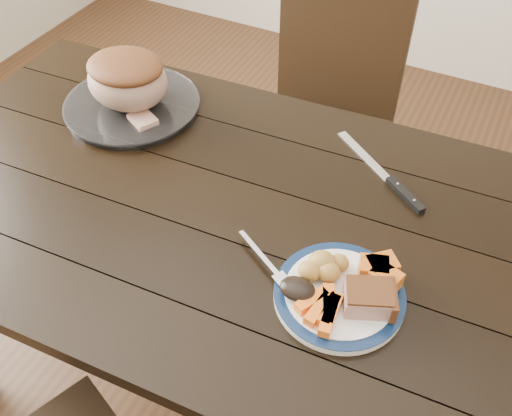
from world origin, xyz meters
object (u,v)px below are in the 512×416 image
at_px(pork_slice, 369,298).
at_px(carving_knife, 394,184).
at_px(chair_far, 327,109).
at_px(serving_platter, 132,106).
at_px(dinner_plate, 339,295).
at_px(fork, 268,264).
at_px(roast_joint, 128,81).
at_px(dining_table, 229,234).

distance_m(pork_slice, carving_knife, 0.36).
bearing_deg(chair_far, serving_platter, 50.38).
relative_size(dinner_plate, pork_slice, 2.81).
xyz_separation_m(pork_slice, fork, (-0.21, 0.00, -0.02)).
bearing_deg(roast_joint, dinner_plate, -24.56).
distance_m(dining_table, carving_knife, 0.40).
relative_size(dining_table, fork, 10.09).
xyz_separation_m(serving_platter, roast_joint, (0.00, -0.00, 0.08)).
relative_size(fork, roast_joint, 0.76).
bearing_deg(serving_platter, roast_joint, -26.57).
xyz_separation_m(dinner_plate, pork_slice, (0.06, -0.00, 0.03)).
bearing_deg(pork_slice, serving_platter, 156.74).
xyz_separation_m(serving_platter, carving_knife, (0.71, 0.02, -0.00)).
relative_size(serving_platter, carving_knife, 1.29).
relative_size(dining_table, chair_far, 1.77).
distance_m(dining_table, serving_platter, 0.46).
relative_size(dining_table, carving_knife, 6.05).
xyz_separation_m(roast_joint, carving_knife, (0.71, 0.02, -0.08)).
relative_size(serving_platter, roast_joint, 1.63).
xyz_separation_m(serving_platter, fork, (0.56, -0.33, 0.01)).
distance_m(fork, carving_knife, 0.38).
distance_m(dinner_plate, pork_slice, 0.06).
bearing_deg(fork, roast_joint, 179.76).
bearing_deg(serving_platter, chair_far, 55.35).
bearing_deg(chair_far, fork, 97.82).
distance_m(chair_far, roast_joint, 0.72).
distance_m(serving_platter, roast_joint, 0.08).
height_order(dining_table, chair_far, chair_far).
distance_m(pork_slice, fork, 0.21).
distance_m(dining_table, chair_far, 0.75).
height_order(chair_far, pork_slice, chair_far).
xyz_separation_m(dining_table, dinner_plate, (0.31, -0.12, 0.10)).
distance_m(roast_joint, carving_knife, 0.72).
height_order(fork, roast_joint, roast_joint).
distance_m(dinner_plate, carving_knife, 0.35).
xyz_separation_m(dining_table, serving_platter, (-0.40, 0.21, 0.10)).
relative_size(dining_table, dinner_plate, 6.52).
distance_m(dining_table, fork, 0.23).
xyz_separation_m(chair_far, pork_slice, (0.40, -0.86, 0.27)).
distance_m(dinner_plate, serving_platter, 0.78).
distance_m(chair_far, serving_platter, 0.69).
bearing_deg(serving_platter, pork_slice, -23.26).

